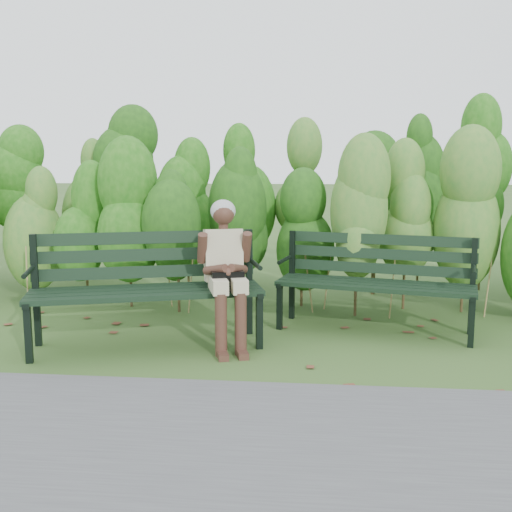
{
  "coord_description": "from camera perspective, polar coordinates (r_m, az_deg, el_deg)",
  "views": [
    {
      "loc": [
        0.54,
        -5.13,
        1.62
      ],
      "look_at": [
        0.0,
        0.35,
        0.75
      ],
      "focal_mm": 42.0,
      "sensor_mm": 36.0,
      "label": 1
    }
  ],
  "objects": [
    {
      "name": "ground",
      "position": [
        5.4,
        -0.37,
        -8.46
      ],
      "size": [
        80.0,
        80.0,
        0.0
      ],
      "primitive_type": "plane",
      "color": "#355722"
    },
    {
      "name": "footpath",
      "position": [
        3.38,
        -4.52,
        -19.52
      ],
      "size": [
        60.0,
        2.5,
        0.01
      ],
      "primitive_type": "cube",
      "color": "#474749",
      "rests_on": "ground"
    },
    {
      "name": "hedge_band",
      "position": [
        7.02,
        1.22,
        6.02
      ],
      "size": [
        11.04,
        1.67,
        2.42
      ],
      "color": "#47381E",
      "rests_on": "ground"
    },
    {
      "name": "leaf_litter",
      "position": [
        5.42,
        -2.18,
        -8.36
      ],
      "size": [
        6.01,
        2.23,
        0.01
      ],
      "color": "brown",
      "rests_on": "ground"
    },
    {
      "name": "bench_left",
      "position": [
        5.39,
        -10.43,
        -2.21
      ],
      "size": [
        2.1,
        1.2,
        1.0
      ],
      "color": "black",
      "rests_on": "ground"
    },
    {
      "name": "bench_right",
      "position": [
        5.89,
        11.4,
        -1.74
      ],
      "size": [
        1.93,
        1.01,
        0.92
      ],
      "color": "black",
      "rests_on": "ground"
    },
    {
      "name": "seated_woman",
      "position": [
        5.22,
        -2.92,
        -0.64
      ],
      "size": [
        0.52,
        0.75,
        1.29
      ],
      "color": "#B9AC92",
      "rests_on": "ground"
    }
  ]
}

